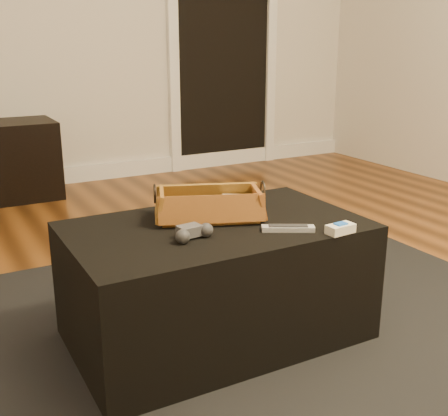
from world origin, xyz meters
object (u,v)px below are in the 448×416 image
game_controller (193,232)px  ottoman (216,281)px  cream_gadget (340,229)px  silver_remote (288,228)px  tv_remote (205,214)px  wicker_basket (210,207)px

game_controller → ottoman: bearing=35.6°
game_controller → cream_gadget: 0.48m
silver_remote → cream_gadget: bearing=-36.6°
ottoman → cream_gadget: 0.47m
tv_remote → wicker_basket: size_ratio=0.47×
tv_remote → silver_remote: tv_remote is taller
ottoman → cream_gadget: (0.31, -0.28, 0.23)m
ottoman → wicker_basket: bearing=83.1°
tv_remote → wicker_basket: 0.03m
ottoman → tv_remote: size_ratio=5.02×
wicker_basket → silver_remote: 0.29m
wicker_basket → silver_remote: (0.17, -0.24, -0.04)m
ottoman → game_controller: 0.29m
wicker_basket → game_controller: bearing=-131.8°
wicker_basket → game_controller: (-0.14, -0.16, -0.02)m
game_controller → silver_remote: (0.31, -0.08, -0.01)m
ottoman → silver_remote: size_ratio=5.86×
game_controller → cream_gadget: bearing=-22.0°
wicker_basket → cream_gadget: 0.46m
silver_remote → tv_remote: bearing=129.5°
cream_gadget → tv_remote: bearing=134.5°
wicker_basket → game_controller: wicker_basket is taller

